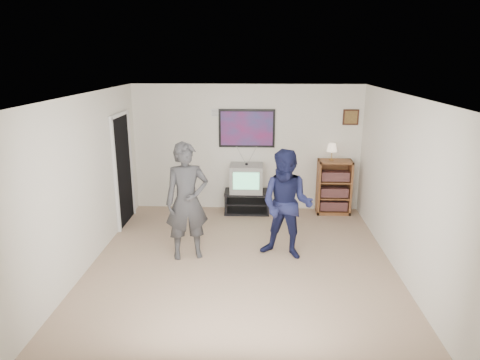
# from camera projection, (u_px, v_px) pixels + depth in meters

# --- Properties ---
(room_shell) EXTENTS (4.51, 5.00, 2.51)m
(room_shell) POSITION_uv_depth(u_px,v_px,m) (243.00, 178.00, 6.41)
(room_shell) COLOR #92725C
(room_shell) RESTS_ON ground
(media_stand) EXTENTS (0.89, 0.50, 0.44)m
(media_stand) POSITION_uv_depth(u_px,v_px,m) (247.00, 202.00, 8.51)
(media_stand) COLOR black
(media_stand) RESTS_ON room_shell
(crt_television) EXTENTS (0.64, 0.54, 0.54)m
(crt_television) POSITION_uv_depth(u_px,v_px,m) (247.00, 178.00, 8.37)
(crt_television) COLOR gray
(crt_television) RESTS_ON media_stand
(bookshelf) EXTENTS (0.65, 0.37, 1.07)m
(bookshelf) POSITION_uv_depth(u_px,v_px,m) (334.00, 187.00, 8.40)
(bookshelf) COLOR brown
(bookshelf) RESTS_ON room_shell
(table_lamp) EXTENTS (0.20, 0.20, 0.33)m
(table_lamp) POSITION_uv_depth(u_px,v_px,m) (332.00, 152.00, 8.25)
(table_lamp) COLOR beige
(table_lamp) RESTS_ON bookshelf
(person_tall) EXTENTS (0.75, 0.60, 1.80)m
(person_tall) POSITION_uv_depth(u_px,v_px,m) (187.00, 201.00, 6.43)
(person_tall) COLOR #333336
(person_tall) RESTS_ON room_shell
(person_short) EXTENTS (0.99, 0.87, 1.69)m
(person_short) POSITION_uv_depth(u_px,v_px,m) (287.00, 205.00, 6.45)
(person_short) COLOR #16193D
(person_short) RESTS_ON room_shell
(controller_left) EXTENTS (0.06, 0.13, 0.04)m
(controller_left) POSITION_uv_depth(u_px,v_px,m) (191.00, 177.00, 6.51)
(controller_left) COLOR white
(controller_left) RESTS_ON person_tall
(controller_right) EXTENTS (0.05, 0.13, 0.04)m
(controller_right) POSITION_uv_depth(u_px,v_px,m) (289.00, 190.00, 6.57)
(controller_right) COLOR white
(controller_right) RESTS_ON person_short
(poster) EXTENTS (1.10, 0.03, 0.75)m
(poster) POSITION_uv_depth(u_px,v_px,m) (247.00, 128.00, 8.35)
(poster) COLOR black
(poster) RESTS_ON room_shell
(air_vent) EXTENTS (0.28, 0.02, 0.14)m
(air_vent) POSITION_uv_depth(u_px,v_px,m) (219.00, 113.00, 8.29)
(air_vent) COLOR white
(air_vent) RESTS_ON room_shell
(small_picture) EXTENTS (0.30, 0.03, 0.30)m
(small_picture) POSITION_uv_depth(u_px,v_px,m) (351.00, 117.00, 8.21)
(small_picture) COLOR #331710
(small_picture) RESTS_ON room_shell
(doorway) EXTENTS (0.03, 0.85, 2.00)m
(doorway) POSITION_uv_depth(u_px,v_px,m) (123.00, 171.00, 7.78)
(doorway) COLOR black
(doorway) RESTS_ON room_shell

